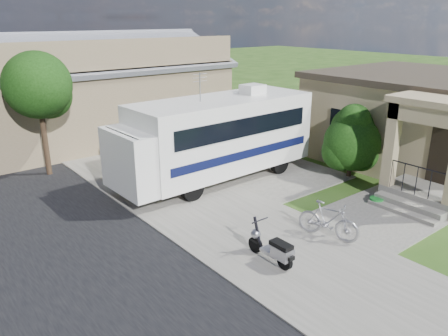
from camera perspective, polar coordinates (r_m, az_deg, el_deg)
ground at (r=12.46m, az=9.10°, el=-8.14°), size 120.00×120.00×0.00m
sidewalk_slab at (r=19.64m, az=-14.96°, el=1.79°), size 4.00×80.00×0.06m
driveway_slab at (r=16.39m, az=1.10°, el=-1.00°), size 7.00×6.00×0.05m
walk_slab at (r=14.16m, az=20.43°, el=-5.62°), size 4.00×3.00×0.05m
house at (r=19.71m, az=24.10°, el=6.09°), size 9.47×7.80×3.54m
warehouse at (r=23.17m, az=-17.20°, el=9.15°), size 12.50×8.40×5.04m
street_tree_a at (r=17.20m, az=-22.86°, el=9.59°), size 2.44×2.40×4.58m
motorhome at (r=15.57m, az=-1.03°, el=4.27°), size 7.65×2.64×3.89m
shrub at (r=16.63m, az=16.32°, el=3.53°), size 2.25×2.14×2.76m
scooter at (r=10.65m, az=6.41°, el=-10.36°), size 0.51×1.46×0.96m
bicycle at (r=11.97m, az=13.43°, el=-6.93°), size 0.97×1.75×1.01m
garden_hose at (r=14.76m, az=19.26°, el=-4.16°), size 0.42×0.42×0.19m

